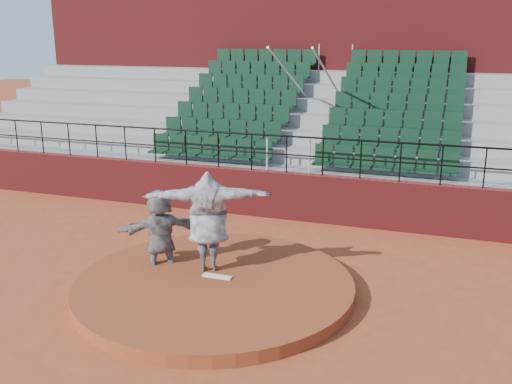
{
  "coord_description": "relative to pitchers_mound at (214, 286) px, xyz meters",
  "views": [
    {
      "loc": [
        4.19,
        -9.51,
        4.9
      ],
      "look_at": [
        0.0,
        2.5,
        1.4
      ],
      "focal_mm": 40.0,
      "sensor_mm": 36.0,
      "label": 1
    }
  ],
  "objects": [
    {
      "name": "pitchers_mound",
      "position": [
        0.0,
        0.0,
        0.0
      ],
      "size": [
        5.5,
        5.5,
        0.25
      ],
      "primitive_type": "cylinder",
      "color": "brown",
      "rests_on": "ground"
    },
    {
      "name": "pitcher",
      "position": [
        -0.32,
        0.48,
        1.16
      ],
      "size": [
        2.62,
        1.58,
        2.07
      ],
      "primitive_type": "imported",
      "rotation": [
        0.0,
        0.0,
        3.52
      ],
      "color": "black",
      "rests_on": "pitchers_mound"
    },
    {
      "name": "press_box_facade",
      "position": [
        0.0,
        12.6,
        3.43
      ],
      "size": [
        24.0,
        3.0,
        7.1
      ],
      "primitive_type": "cube",
      "color": "maroon",
      "rests_on": "ground"
    },
    {
      "name": "seating_deck",
      "position": [
        0.0,
        8.64,
        1.33
      ],
      "size": [
        24.0,
        5.97,
        4.63
      ],
      "color": "gray",
      "rests_on": "ground"
    },
    {
      "name": "fielder",
      "position": [
        -1.41,
        0.47,
        0.8
      ],
      "size": [
        1.7,
        1.49,
        1.86
      ],
      "primitive_type": "imported",
      "rotation": [
        0.0,
        0.0,
        3.8
      ],
      "color": "black",
      "rests_on": "ground"
    },
    {
      "name": "pitching_rubber",
      "position": [
        0.0,
        0.15,
        0.14
      ],
      "size": [
        0.6,
        0.15,
        0.03
      ],
      "primitive_type": "cube",
      "color": "white",
      "rests_on": "pitchers_mound"
    },
    {
      "name": "ground",
      "position": [
        0.0,
        0.0,
        -0.12
      ],
      "size": [
        90.0,
        90.0,
        0.0
      ],
      "primitive_type": "plane",
      "color": "#A24524",
      "rests_on": "ground"
    },
    {
      "name": "boundary_wall",
      "position": [
        0.0,
        5.0,
        0.53
      ],
      "size": [
        24.0,
        0.3,
        1.3
      ],
      "primitive_type": "cube",
      "color": "maroon",
      "rests_on": "ground"
    },
    {
      "name": "wall_railing",
      "position": [
        0.0,
        5.0,
        1.9
      ],
      "size": [
        24.04,
        0.05,
        1.03
      ],
      "color": "black",
      "rests_on": "boundary_wall"
    }
  ]
}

